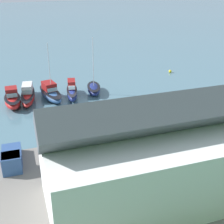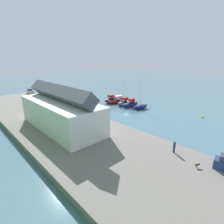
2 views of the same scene
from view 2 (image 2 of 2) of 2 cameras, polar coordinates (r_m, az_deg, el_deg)
ground_plane at (r=61.40m, az=4.85°, el=1.44°), size 320.00×320.00×0.00m
quay_promenade at (r=46.19m, az=-17.12°, el=-3.83°), size 90.68×21.04×1.41m
harbor_clubhouse at (r=40.88m, az=-16.38°, el=-0.03°), size 23.49×8.98×9.92m
moored_boat_0 at (r=60.28m, az=9.34°, el=1.73°), size 3.26×5.87×9.77m
moored_boat_1 at (r=62.05m, az=6.05°, el=2.62°), size 2.90×7.10×2.95m
moored_boat_2 at (r=64.67m, az=3.93°, el=3.24°), size 4.09×7.98×9.50m
moored_boat_3 at (r=67.29m, az=1.86°, el=3.82°), size 3.28×8.66×2.79m
moored_boat_4 at (r=68.04m, az=-0.46°, el=4.06°), size 2.59×5.99×3.00m
parked_car_0 at (r=86.11m, az=-25.12°, el=6.07°), size 4.31×2.07×2.16m
pickup_truck_0 at (r=57.51m, az=-14.90°, el=2.11°), size 2.07×4.76×1.90m
pickup_truck_1 at (r=72.28m, az=-23.43°, el=4.31°), size 2.47×4.91×1.90m
person_on_quay at (r=31.65m, az=19.67°, el=-10.59°), size 0.40×0.40×2.14m
dog_on_quay at (r=29.34m, az=26.07°, el=-15.20°), size 0.70×0.83×0.68m
mooring_buoy_0 at (r=57.52m, az=27.48°, el=-1.31°), size 0.61×0.61×0.61m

